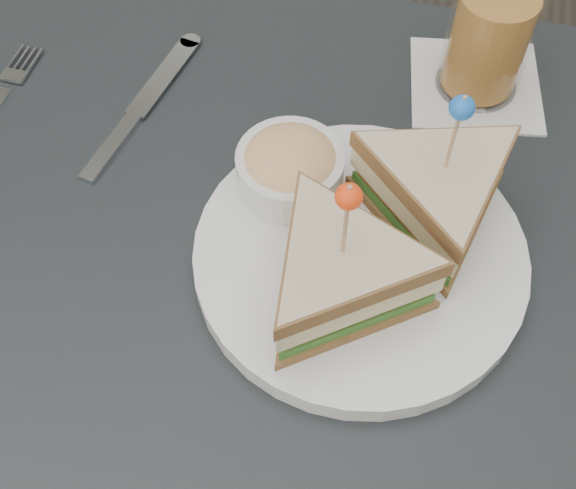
% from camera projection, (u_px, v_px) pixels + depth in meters
% --- Properties ---
extents(table, '(0.80, 0.80, 0.75)m').
position_uv_depth(table, '(275.00, 323.00, 0.69)').
color(table, black).
rests_on(table, ground).
extents(plate_meal, '(0.33, 0.33, 0.17)m').
position_uv_depth(plate_meal, '(373.00, 231.00, 0.60)').
color(plate_meal, white).
rests_on(plate_meal, table).
extents(cutlery_knife, '(0.06, 0.22, 0.01)m').
position_uv_depth(cutlery_knife, '(139.00, 109.00, 0.73)').
color(cutlery_knife, silver).
rests_on(cutlery_knife, table).
extents(drink_set, '(0.15, 0.15, 0.17)m').
position_uv_depth(drink_set, '(492.00, 29.00, 0.69)').
color(drink_set, silver).
rests_on(drink_set, table).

